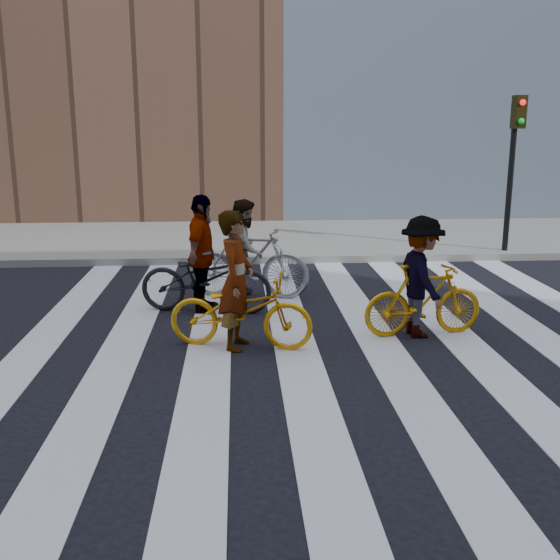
{
  "coord_description": "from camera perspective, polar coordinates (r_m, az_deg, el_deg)",
  "views": [
    {
      "loc": [
        -1.27,
        -7.94,
        2.79
      ],
      "look_at": [
        -0.73,
        0.3,
        0.8
      ],
      "focal_mm": 42.0,
      "sensor_mm": 36.0,
      "label": 1
    }
  ],
  "objects": [
    {
      "name": "rider_left",
      "position": [
        8.17,
        -3.85,
        -0.04
      ],
      "size": [
        0.56,
        0.72,
        1.76
      ],
      "primitive_type": "imported",
      "rotation": [
        0.0,
        0.0,
        1.33
      ],
      "color": "slate",
      "rests_on": "ground"
    },
    {
      "name": "bike_dark_rear",
      "position": [
        9.87,
        -6.49,
        0.16
      ],
      "size": [
        2.09,
        1.06,
        1.05
      ],
      "primitive_type": "imported",
      "rotation": [
        0.0,
        0.0,
        1.38
      ],
      "color": "black",
      "rests_on": "ground"
    },
    {
      "name": "bike_yellow_left",
      "position": [
        8.28,
        -3.46,
        -2.69
      ],
      "size": [
        1.94,
        1.06,
        0.97
      ],
      "primitive_type": "imported",
      "rotation": [
        0.0,
        0.0,
        1.33
      ],
      "color": "orange",
      "rests_on": "ground"
    },
    {
      "name": "rider_mid",
      "position": [
        10.56,
        -3.05,
        2.69
      ],
      "size": [
        0.77,
        0.9,
        1.62
      ],
      "primitive_type": "imported",
      "rotation": [
        0.0,
        0.0,
        1.36
      ],
      "color": "slate",
      "rests_on": "ground"
    },
    {
      "name": "sidewalk_far",
      "position": [
        15.73,
        0.93,
        3.6
      ],
      "size": [
        100.0,
        5.0,
        0.15
      ],
      "primitive_type": "cube",
      "color": "gray",
      "rests_on": "ground"
    },
    {
      "name": "bike_silver_mid",
      "position": [
        10.61,
        -2.77,
        1.58
      ],
      "size": [
        2.06,
        0.97,
        1.2
      ],
      "primitive_type": "imported",
      "rotation": [
        0.0,
        0.0,
        1.36
      ],
      "color": "#9C9FA5",
      "rests_on": "ground"
    },
    {
      "name": "rider_rear",
      "position": [
        9.8,
        -6.84,
        2.23
      ],
      "size": [
        0.62,
        1.1,
        1.78
      ],
      "primitive_type": "imported",
      "rotation": [
        0.0,
        0.0,
        1.38
      ],
      "color": "slate",
      "rests_on": "ground"
    },
    {
      "name": "ground",
      "position": [
        8.52,
        5.05,
        -5.65
      ],
      "size": [
        100.0,
        100.0,
        0.0
      ],
      "primitive_type": "plane",
      "color": "black",
      "rests_on": "ground"
    },
    {
      "name": "traffic_signal",
      "position": [
        14.44,
        19.73,
        10.74
      ],
      "size": [
        0.22,
        0.42,
        3.33
      ],
      "color": "black",
      "rests_on": "ground"
    },
    {
      "name": "zebra_crosswalk",
      "position": [
        8.51,
        5.05,
        -5.62
      ],
      "size": [
        8.25,
        10.0,
        0.01
      ],
      "color": "silver",
      "rests_on": "ground"
    },
    {
      "name": "bike_yellow_right",
      "position": [
        8.93,
        12.39,
        -1.72
      ],
      "size": [
        1.67,
        0.65,
        0.98
      ],
      "primitive_type": "imported",
      "rotation": [
        0.0,
        0.0,
        1.69
      ],
      "color": "orange",
      "rests_on": "ground"
    },
    {
      "name": "rider_right",
      "position": [
        8.84,
        12.18,
        0.26
      ],
      "size": [
        0.72,
        1.11,
        1.62
      ],
      "primitive_type": "imported",
      "rotation": [
        0.0,
        0.0,
        1.69
      ],
      "color": "slate",
      "rests_on": "ground"
    }
  ]
}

